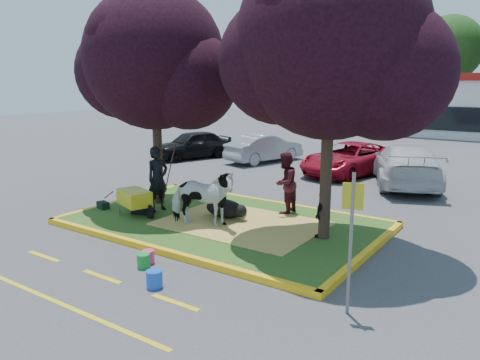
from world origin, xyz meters
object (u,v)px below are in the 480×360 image
Objects in this scene: cow at (202,198)px; wheelbarrow at (135,198)px; bucket_green at (144,261)px; bucket_pink at (148,257)px; calf at (225,208)px; handler at (158,179)px; bucket_blue at (154,279)px; sign_post at (351,229)px; car_black at (192,144)px; car_silver at (264,148)px.

wheelbarrow is at bearing 74.44° from cow.
bucket_green is at bearing 168.16° from cow.
bucket_pink is at bearing 166.85° from cow.
calf is 0.62× the size of handler.
handler is 5.10m from bucket_blue.
bucket_pink is at bearing -128.70° from handler.
handler reaches higher than bucket_pink.
wheelbarrow reaches higher than bucket_green.
bucket_green is at bearing -20.67° from wheelbarrow.
handler is 0.77× the size of sign_post.
sign_post is 16.91m from car_black.
handler is 0.90m from wheelbarrow.
sign_post reaches higher than cow.
handler is 3.88m from bucket_pink.
sign_post is at bearing 17.97° from bucket_blue.
bucket_green is (0.48, -2.60, -0.76)m from cow.
car_black is at bearing 120.12° from sign_post.
handler reaches higher than bucket_green.
sign_post is 8.14× the size of bucket_green.
car_black reaches higher than wheelbarrow.
cow is 3.54m from bucket_blue.
car_silver is (3.56, 1.22, -0.04)m from car_black.
handler reaches higher than car_black.
cow is at bearing 138.13° from sign_post.
car_black is (-5.86, 8.53, -0.38)m from handler.
car_black is at bearing 123.22° from calf.
bucket_green is (2.54, -3.10, -0.95)m from handler.
car_black is at bearing 125.83° from bucket_green.
handler is 0.45× the size of car_black.
bucket_pink is at bearing 125.95° from car_silver.
bucket_pink is at bearing -18.73° from wheelbarrow.
wheelbarrow is 6.35× the size of bucket_green.
calf is at bearing 96.59° from bucket_pink.
bucket_green is 0.26m from bucket_pink.
wheelbarrow is 0.78× the size of sign_post.
wheelbarrow is at bearing 177.26° from handler.
sign_post is 0.59× the size of car_black.
handler is 10.03m from car_silver.
bucket_green is (2.72, -2.34, -0.50)m from wheelbarrow.
car_black is (-8.40, 11.63, 0.56)m from bucket_green.
bucket_green reaches higher than bucket_pink.
calf is at bearing 49.69° from wheelbarrow.
handler is at bearing 140.85° from sign_post.
wheelbarrow is 4.66m from bucket_blue.
handler is at bearing 118.62° from car_silver.
bucket_pink is (0.39, -3.38, -0.26)m from calf.
bucket_pink is at bearing 165.15° from sign_post.
handler reaches higher than bucket_blue.
handler is 10.36m from car_black.
cow is 2.76m from bucket_green.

